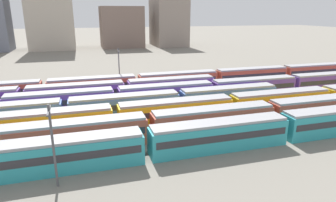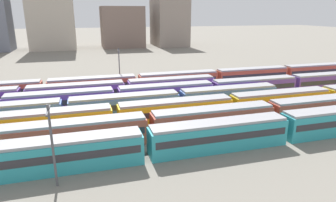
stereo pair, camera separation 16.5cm
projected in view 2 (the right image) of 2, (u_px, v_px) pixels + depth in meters
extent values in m
cube|color=teal|center=(61.00, 156.00, 32.32)|extent=(18.00, 3.00, 3.40)
cube|color=#2D2D33|center=(60.00, 152.00, 32.21)|extent=(17.20, 3.06, 0.90)
cube|color=#939399|center=(59.00, 140.00, 31.78)|extent=(17.60, 2.70, 0.35)
cube|color=teal|center=(219.00, 136.00, 37.36)|extent=(18.00, 3.00, 3.40)
cube|color=#2D2D33|center=(219.00, 133.00, 37.25)|extent=(17.20, 3.06, 0.90)
cube|color=#939399|center=(220.00, 122.00, 36.82)|extent=(17.60, 2.70, 0.35)
cube|color=#BC4C38|center=(76.00, 136.00, 37.51)|extent=(18.00, 3.00, 3.40)
cube|color=#2D2D33|center=(76.00, 133.00, 37.40)|extent=(17.20, 3.06, 0.90)
cube|color=#939399|center=(74.00, 122.00, 36.97)|extent=(17.60, 2.70, 0.35)
cube|color=#BC4C38|center=(213.00, 121.00, 42.55)|extent=(18.00, 3.00, 3.40)
cube|color=#2D2D33|center=(213.00, 119.00, 42.44)|extent=(17.20, 3.06, 0.90)
cube|color=#939399|center=(213.00, 109.00, 42.01)|extent=(17.60, 2.70, 0.35)
cube|color=#BC4C38|center=(321.00, 110.00, 47.59)|extent=(18.00, 3.00, 3.40)
cube|color=#2D2D33|center=(321.00, 107.00, 47.48)|extent=(17.20, 3.06, 0.90)
cube|color=#939399|center=(323.00, 98.00, 47.05)|extent=(17.60, 2.70, 0.35)
cube|color=yellow|center=(47.00, 125.00, 41.25)|extent=(18.00, 3.00, 3.40)
cube|color=#2D2D33|center=(46.00, 122.00, 41.13)|extent=(17.20, 3.06, 0.90)
cube|color=#939399|center=(45.00, 112.00, 40.71)|extent=(17.60, 2.70, 0.35)
cube|color=yellow|center=(176.00, 112.00, 46.29)|extent=(18.00, 3.00, 3.40)
cube|color=#2D2D33|center=(176.00, 110.00, 46.17)|extent=(17.20, 3.06, 0.90)
cube|color=#939399|center=(176.00, 101.00, 45.75)|extent=(17.60, 2.70, 0.35)
cube|color=yellow|center=(280.00, 103.00, 51.33)|extent=(18.00, 3.00, 3.40)
cube|color=#2D2D33|center=(280.00, 100.00, 51.21)|extent=(17.20, 3.06, 0.90)
cube|color=#939399|center=(281.00, 92.00, 50.79)|extent=(17.60, 2.70, 0.35)
cube|color=#4C70BC|center=(125.00, 107.00, 49.16)|extent=(18.00, 3.00, 3.40)
cube|color=#2D2D33|center=(125.00, 104.00, 49.04)|extent=(17.20, 3.06, 0.90)
cube|color=#939399|center=(125.00, 96.00, 48.62)|extent=(17.60, 2.70, 0.35)
cube|color=#4C70BC|center=(228.00, 98.00, 54.20)|extent=(18.00, 3.00, 3.40)
cube|color=#2D2D33|center=(228.00, 96.00, 54.08)|extent=(17.20, 3.06, 0.90)
cube|color=#939399|center=(229.00, 88.00, 53.66)|extent=(17.60, 2.70, 0.35)
cube|color=#6B429E|center=(61.00, 103.00, 51.18)|extent=(18.00, 3.00, 3.40)
cube|color=#2D2D33|center=(61.00, 101.00, 51.06)|extent=(17.20, 3.06, 0.90)
cube|color=#939399|center=(60.00, 92.00, 50.64)|extent=(17.60, 2.70, 0.35)
cube|color=#6B429E|center=(166.00, 95.00, 56.22)|extent=(18.00, 3.00, 3.40)
cube|color=#2D2D33|center=(166.00, 93.00, 56.10)|extent=(17.20, 3.06, 0.90)
cube|color=#939399|center=(166.00, 85.00, 55.68)|extent=(17.60, 2.70, 0.35)
cube|color=#6B429E|center=(254.00, 88.00, 61.26)|extent=(18.00, 3.00, 3.40)
cube|color=#2D2D33|center=(254.00, 86.00, 61.14)|extent=(17.20, 3.06, 0.90)
cube|color=#939399|center=(255.00, 79.00, 60.72)|extent=(17.60, 2.70, 0.35)
cube|color=#6B429E|center=(328.00, 82.00, 66.30)|extent=(18.00, 3.00, 3.40)
cube|color=#2D2D33|center=(329.00, 80.00, 66.18)|extent=(17.20, 3.06, 0.90)
cube|color=#939399|center=(330.00, 74.00, 65.76)|extent=(17.60, 2.70, 0.35)
cube|color=#6B429E|center=(77.00, 94.00, 56.65)|extent=(18.00, 3.00, 3.40)
cube|color=#2D2D33|center=(77.00, 92.00, 56.54)|extent=(17.20, 3.06, 0.90)
cube|color=#939399|center=(76.00, 84.00, 56.11)|extent=(17.60, 2.70, 0.35)
cube|color=#6B429E|center=(171.00, 87.00, 61.69)|extent=(18.00, 3.00, 3.40)
cube|color=#2D2D33|center=(171.00, 85.00, 61.58)|extent=(17.20, 3.06, 0.90)
cube|color=#939399|center=(171.00, 79.00, 61.15)|extent=(17.60, 2.70, 0.35)
cube|color=#BC4C38|center=(93.00, 87.00, 62.30)|extent=(18.00, 3.00, 3.40)
cube|color=#2D2D33|center=(93.00, 85.00, 62.18)|extent=(17.20, 3.06, 0.90)
cube|color=#939399|center=(92.00, 78.00, 61.76)|extent=(17.60, 2.70, 0.35)
cube|color=#BC4C38|center=(178.00, 81.00, 67.34)|extent=(18.00, 3.00, 3.40)
cube|color=#2D2D33|center=(178.00, 79.00, 67.22)|extent=(17.20, 3.06, 0.90)
cube|color=#939399|center=(178.00, 73.00, 66.80)|extent=(17.60, 2.70, 0.35)
cube|color=#BC4C38|center=(252.00, 76.00, 72.38)|extent=(18.00, 3.00, 3.40)
cube|color=#2D2D33|center=(252.00, 75.00, 72.26)|extent=(17.20, 3.06, 0.90)
cube|color=#939399|center=(252.00, 69.00, 71.84)|extent=(17.60, 2.70, 0.35)
cube|color=#BC4C38|center=(316.00, 72.00, 77.42)|extent=(18.00, 3.00, 3.40)
cube|color=#2D2D33|center=(316.00, 70.00, 77.30)|extent=(17.20, 3.06, 0.90)
cube|color=#939399|center=(317.00, 65.00, 76.87)|extent=(17.60, 2.70, 0.35)
cylinder|color=#4C4C51|center=(53.00, 147.00, 28.52)|extent=(0.24, 0.24, 8.60)
cube|color=#47474C|center=(48.00, 111.00, 27.45)|extent=(0.16, 3.20, 0.16)
cylinder|color=#4C4C51|center=(119.00, 69.00, 65.79)|extent=(0.24, 0.24, 9.24)
cube|color=#47474C|center=(119.00, 51.00, 64.63)|extent=(0.16, 3.20, 0.16)
cube|color=#B2A899|center=(51.00, 10.00, 134.26)|extent=(19.77, 18.15, 34.96)
cube|color=#7A665B|center=(122.00, 27.00, 145.06)|extent=(20.04, 16.75, 19.38)
cube|color=gray|center=(169.00, 21.00, 150.74)|extent=(15.42, 21.93, 24.45)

